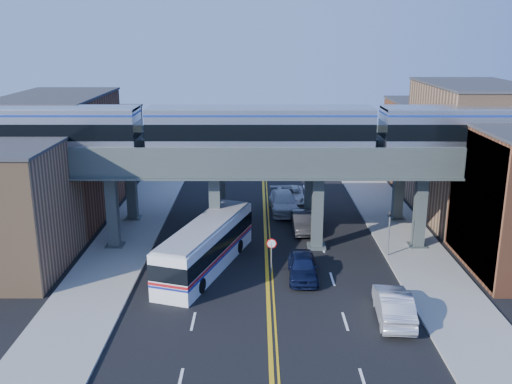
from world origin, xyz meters
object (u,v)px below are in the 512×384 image
transit_bus (206,246)px  car_lane_c (291,195)px  transit_train (260,129)px  car_lane_d (284,202)px  car_lane_a (303,267)px  stop_sign (272,250)px  traffic_signal (389,229)px  car_lane_b (303,222)px  car_parked_curb (394,305)px

transit_bus → car_lane_c: bearing=-5.6°
transit_train → car_lane_d: transit_train is taller
transit_train → car_lane_a: 10.78m
transit_train → stop_sign: transit_train is taller
car_lane_c → car_lane_a: bearing=-90.4°
stop_sign → traffic_signal: bearing=18.6°
car_lane_a → car_lane_b: 9.81m
car_lane_a → car_lane_c: size_ratio=0.86×
car_lane_b → car_parked_curb: 16.22m
transit_train → stop_sign: 9.21m
car_lane_a → car_lane_d: size_ratio=0.79×
car_lane_b → car_lane_c: 8.28m
traffic_signal → car_lane_a: 7.87m
transit_train → car_lane_b: (3.71, 4.00, -8.64)m
transit_bus → car_lane_a: size_ratio=2.58×
transit_train → traffic_signal: transit_train is taller
car_lane_a → transit_bus: bearing=167.1°
transit_train → car_lane_d: (2.31, 9.49, -8.55)m
transit_bus → car_lane_b: (7.60, 8.01, -0.83)m
car_parked_curb → car_lane_c: bearing=-74.6°
car_lane_d → car_parked_curb: size_ratio=1.14×
car_lane_a → car_lane_c: bearing=90.9°
transit_bus → car_lane_c: size_ratio=2.22×
traffic_signal → car_lane_a: size_ratio=0.83×
car_lane_d → car_lane_a: bearing=-90.9°
transit_bus → car_lane_d: bearing=-6.8°
traffic_signal → car_lane_d: 13.73m
transit_train → stop_sign: size_ratio=19.77×
car_lane_d → car_parked_curb: 21.89m
transit_train → car_lane_a: (2.94, -5.78, -8.62)m
car_lane_c → car_parked_curb: 24.40m
stop_sign → car_parked_curb: 9.77m
traffic_signal → transit_bus: 13.74m
car_lane_b → car_parked_curb: car_parked_curb is taller
traffic_signal → car_parked_curb: traffic_signal is taller
car_lane_b → car_lane_c: car_lane_b is taller
transit_bus → car_lane_c: 17.75m
car_lane_a → car_lane_c: car_lane_a is taller
car_parked_curb → traffic_signal: bearing=-96.3°
transit_train → traffic_signal: (9.69, -2.00, -7.16)m
traffic_signal → car_lane_b: (-5.97, 6.00, -1.48)m
car_lane_a → car_parked_curb: car_parked_curb is taller
traffic_signal → transit_bus: size_ratio=0.32×
car_lane_c → car_lane_d: car_lane_d is taller
stop_sign → car_lane_c: 17.45m
transit_train → car_lane_c: (3.17, 12.26, -8.66)m
car_lane_b → car_lane_c: size_ratio=0.87×
traffic_signal → car_lane_b: traffic_signal is taller
traffic_signal → transit_bus: (-13.57, -2.01, -0.65)m
car_lane_c → car_lane_d: size_ratio=0.92×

